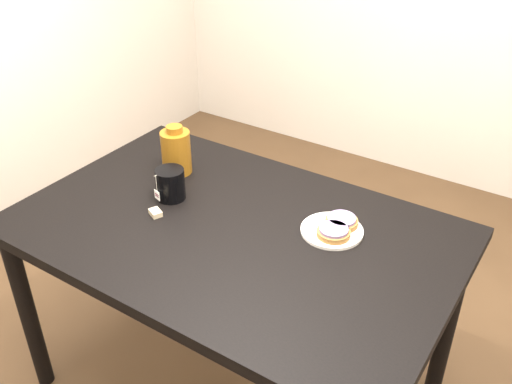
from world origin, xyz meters
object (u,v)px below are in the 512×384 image
bagel_back (342,221)px  bagel_front (334,232)px  table (234,248)px  bagel_package (176,151)px  mug (170,184)px  plate (332,230)px  teabag_pouch (156,213)px

bagel_back → bagel_front: bearing=-85.5°
table → bagel_package: bagel_package is taller
table → mug: 0.31m
bagel_front → mug: 0.58m
plate → teabag_pouch: bearing=-156.3°
table → teabag_pouch: teabag_pouch is taller
bagel_front → teabag_pouch: size_ratio=2.89×
table → teabag_pouch: bearing=-161.3°
bagel_package → table: bearing=-25.2°
table → plate: (0.28, 0.15, 0.09)m
table → teabag_pouch: 0.28m
table → mug: size_ratio=9.04×
bagel_back → teabag_pouch: bagel_back is taller
plate → bagel_package: bearing=177.3°
table → mug: (-0.28, 0.03, 0.14)m
plate → mug: mug is taller
table → teabag_pouch: size_ratio=31.11×
bagel_front → bagel_package: (-0.67, 0.06, 0.06)m
bagel_back → bagel_package: bearing=-179.2°
plate → bagel_back: bearing=72.9°
bagel_back → teabag_pouch: size_ratio=2.90×
mug → bagel_package: 0.18m
mug → teabag_pouch: (0.03, -0.11, -0.05)m
teabag_pouch → bagel_package: 0.30m
bagel_back → bagel_package: bagel_package is taller
mug → bagel_package: bagel_package is taller
plate → mug: 0.57m
table → plate: size_ratio=7.11×
plate → bagel_front: bearing=-56.4°
teabag_pouch → bagel_back: bearing=26.7°
bagel_back → mug: size_ratio=0.84×
table → bagel_back: (0.29, 0.19, 0.11)m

